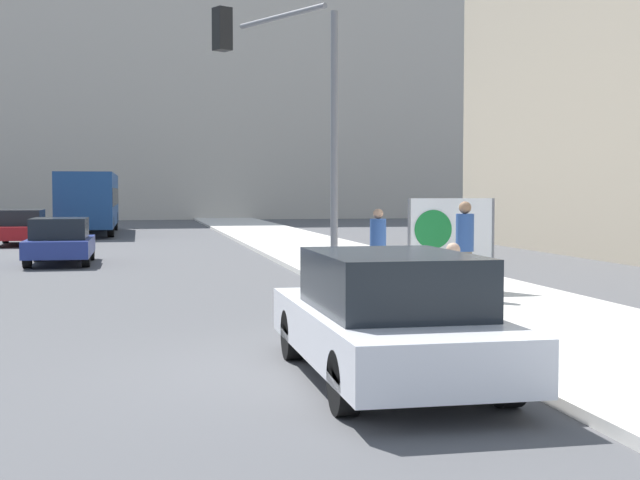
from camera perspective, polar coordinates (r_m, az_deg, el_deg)
The scene contains 12 objects.
ground_plane at distance 10.78m, azimuth 0.73°, elevation -8.46°, with size 160.00×160.00×0.00m, color #4F4F51.
sidewalk_curb at distance 26.17m, azimuth 2.36°, elevation -1.45°, with size 4.42×90.00×0.13m, color beige.
building_backdrop_far at distance 74.30m, azimuth -11.44°, elevation 11.37°, with size 52.00×12.00×25.73m.
seated_protester at distance 13.93m, azimuth 8.54°, elevation -2.51°, with size 0.96×0.77×1.23m.
jogger_on_sidewalk at distance 17.04m, azimuth 9.25°, elevation -0.55°, with size 0.34×0.34×1.84m.
pedestrian_behind at distance 18.64m, azimuth 3.73°, elevation -0.50°, with size 0.34×0.34×1.67m.
protest_banner at distance 18.21m, azimuth 8.35°, elevation -0.14°, with size 1.85×0.06×1.89m.
traffic_light_pole at distance 19.03m, azimuth -1.57°, elevation 9.11°, with size 2.84×2.61×5.95m.
parked_car_curbside at distance 10.18m, azimuth 4.38°, elevation -4.94°, with size 1.90×4.73×1.48m.
car_on_road_nearest at distance 27.44m, azimuth -16.29°, elevation -0.06°, with size 1.82×4.14×1.37m.
car_on_road_midblock at distance 37.73m, azimuth -18.54°, elevation 0.78°, with size 1.89×4.38×1.42m.
city_bus_on_road at distance 46.48m, azimuth -14.52°, elevation 2.55°, with size 2.57×11.92×3.03m.
Camera 1 is at (-2.24, -10.32, 2.17)m, focal length 50.00 mm.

